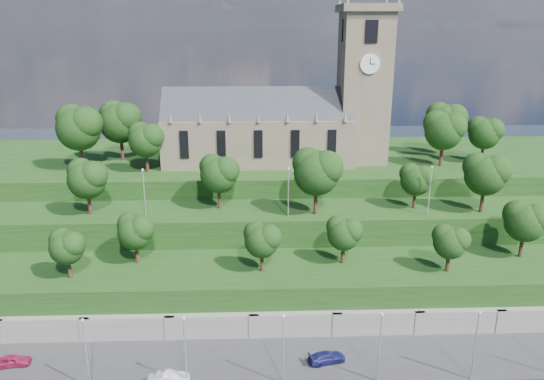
{
  "coord_description": "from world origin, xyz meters",
  "views": [
    {
      "loc": [
        -4.88,
        -44.42,
        37.95
      ],
      "look_at": [
        -2.15,
        30.0,
        14.72
      ],
      "focal_mm": 35.0,
      "sensor_mm": 36.0,
      "label": 1
    }
  ],
  "objects_px": {
    "church": "(286,119)",
    "car_left": "(13,361)",
    "car_middle": "(169,379)",
    "car_right": "(327,357)"
  },
  "relations": [
    {
      "from": "church",
      "to": "car_right",
      "type": "distance_m",
      "value": 44.7
    },
    {
      "from": "car_middle",
      "to": "car_right",
      "type": "bearing_deg",
      "value": -85.35
    },
    {
      "from": "car_left",
      "to": "car_right",
      "type": "bearing_deg",
      "value": -97.52
    },
    {
      "from": "church",
      "to": "car_left",
      "type": "xyz_separation_m",
      "value": [
        -32.33,
        -39.31,
        -19.89
      ]
    },
    {
      "from": "church",
      "to": "car_middle",
      "type": "xyz_separation_m",
      "value": [
        -14.73,
        -43.21,
        -19.81
      ]
    },
    {
      "from": "church",
      "to": "car_right",
      "type": "height_order",
      "value": "church"
    },
    {
      "from": "church",
      "to": "car_left",
      "type": "bearing_deg",
      "value": -129.44
    },
    {
      "from": "car_left",
      "to": "car_middle",
      "type": "distance_m",
      "value": 18.03
    },
    {
      "from": "car_middle",
      "to": "church",
      "type": "bearing_deg",
      "value": -24.97
    },
    {
      "from": "car_left",
      "to": "car_middle",
      "type": "bearing_deg",
      "value": -108.93
    }
  ]
}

